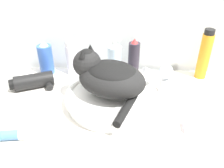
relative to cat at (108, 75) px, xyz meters
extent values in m
cube|color=silver|center=(0.01, 0.34, 0.19)|extent=(8.00, 0.05, 2.40)
cylinder|color=white|center=(0.02, 0.00, -0.11)|extent=(0.35, 0.35, 0.04)
torus|color=white|center=(0.02, 0.00, -0.09)|extent=(0.37, 0.37, 0.02)
ellipsoid|color=black|center=(0.02, 0.00, -0.01)|extent=(0.31, 0.27, 0.13)
ellipsoid|color=black|center=(0.02, 0.00, 0.02)|extent=(0.24, 0.21, 0.06)
sphere|color=black|center=(-0.08, 0.03, 0.03)|extent=(0.11, 0.11, 0.11)
sphere|color=black|center=(-0.08, 0.03, 0.06)|extent=(0.06, 0.06, 0.06)
cone|color=black|center=(-0.07, 0.06, 0.08)|extent=(0.03, 0.03, 0.03)
cone|color=black|center=(-0.09, 0.00, 0.08)|extent=(0.03, 0.03, 0.03)
cylinder|color=black|center=(0.07, -0.12, -0.06)|extent=(0.09, 0.18, 0.03)
cylinder|color=silver|center=(0.23, 0.08, -0.09)|extent=(0.04, 0.04, 0.07)
cylinder|color=silver|center=(0.18, 0.06, -0.02)|extent=(0.12, 0.07, 0.08)
sphere|color=silver|center=(0.23, 0.08, -0.02)|extent=(0.06, 0.06, 0.06)
cylinder|color=#335BB7|center=(-0.31, 0.23, -0.06)|extent=(0.07, 0.07, 0.14)
cone|color=#B7B7BC|center=(-0.31, 0.23, 0.03)|extent=(0.04, 0.04, 0.02)
cylinder|color=silver|center=(-0.19, 0.23, -0.05)|extent=(0.05, 0.05, 0.15)
sphere|color=white|center=(-0.19, 0.23, 0.03)|extent=(0.05, 0.05, 0.05)
cylinder|color=silver|center=(0.01, 0.23, -0.05)|extent=(0.06, 0.06, 0.14)
cylinder|color=white|center=(0.01, 0.23, 0.03)|extent=(0.02, 0.02, 0.02)
cylinder|color=white|center=(0.02, 0.23, 0.05)|extent=(0.04, 0.01, 0.01)
cylinder|color=orange|center=(0.42, 0.23, -0.02)|extent=(0.05, 0.05, 0.21)
cylinder|color=black|center=(0.42, 0.23, 0.10)|extent=(0.04, 0.04, 0.02)
cylinder|color=#28232D|center=(0.10, 0.23, -0.04)|extent=(0.05, 0.05, 0.16)
cone|color=red|center=(0.10, 0.23, 0.05)|extent=(0.03, 0.03, 0.02)
cylinder|color=#4C7FB2|center=(-0.34, -0.22, -0.11)|extent=(0.12, 0.05, 0.03)
cylinder|color=white|center=(-0.27, -0.21, -0.11)|extent=(0.02, 0.04, 0.04)
cylinder|color=black|center=(-0.33, 0.10, -0.09)|extent=(0.18, 0.12, 0.07)
cylinder|color=black|center=(-0.28, 0.12, -0.11)|extent=(0.07, 0.11, 0.03)
cylinder|color=black|center=(-0.42, 0.06, -0.09)|extent=(0.04, 0.05, 0.05)
cube|color=silver|center=(0.31, -0.14, -0.11)|extent=(0.08, 0.05, 0.02)
camera|label=1|loc=(0.06, -0.76, 0.44)|focal=38.00mm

